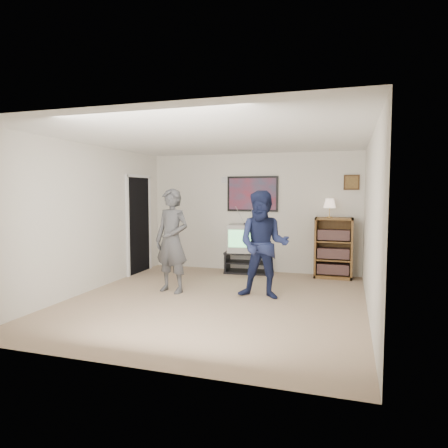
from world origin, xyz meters
The scene contains 13 objects.
room_shell centered at (0.00, 0.35, 1.25)m, with size 4.51×5.00×2.51m.
media_stand centered at (-0.06, 2.23, 0.22)m, with size 0.93×0.57×0.44m.
crt_television centered at (-0.10, 2.23, 0.73)m, with size 0.68×0.57×0.57m, color #969691, non-canonical shape.
bookshelf centered at (1.69, 2.28, 0.60)m, with size 0.72×0.41×1.19m, color brown, non-canonical shape.
table_lamp centered at (1.60, 2.26, 1.38)m, with size 0.24×0.24×0.37m, color #FCDCBF, non-canonical shape.
person_tall centered at (-0.87, 0.30, 0.87)m, with size 0.64×0.42×1.75m, color #3C3D40.
person_short centered at (0.68, 0.38, 0.86)m, with size 0.83×0.65×1.72m, color #181F42.
controller_left centered at (-0.90, 0.51, 1.12)m, with size 0.04×0.13×0.04m, color white.
controller_right centered at (0.67, 0.59, 1.14)m, with size 0.04×0.13×0.04m, color white.
poster centered at (0.00, 2.48, 1.65)m, with size 1.10×0.03×0.75m, color black.
air_vent centered at (-0.55, 2.48, 1.95)m, with size 0.28×0.02×0.14m, color white.
small_picture centered at (2.00, 2.48, 1.88)m, with size 0.30×0.03×0.30m, color #3B2312.
doorway centered at (-2.23, 1.60, 1.00)m, with size 0.03×0.85×2.00m, color black.
Camera 1 is at (1.96, -5.79, 1.70)m, focal length 32.00 mm.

